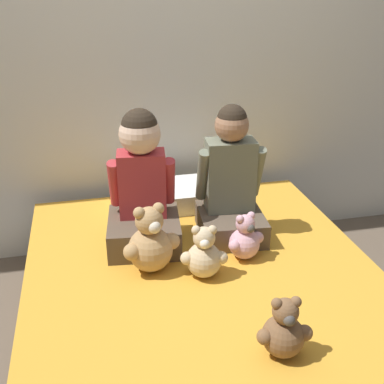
{
  "coord_description": "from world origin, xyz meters",
  "views": [
    {
      "loc": [
        -0.45,
        -1.68,
        1.61
      ],
      "look_at": [
        0.0,
        0.28,
        0.68
      ],
      "focal_mm": 45.0,
      "sensor_mm": 36.0,
      "label": 1
    }
  ],
  "objects_px": {
    "child_on_right": "(231,184)",
    "teddy_bear_between_children": "(204,255)",
    "bed": "(206,314)",
    "teddy_bear_held_by_right_child": "(245,239)",
    "pillow_at_headboard": "(174,196)",
    "teddy_bear_held_by_left_child": "(150,243)",
    "teddy_bear_at_foot_of_bed": "(284,331)",
    "child_on_left": "(142,190)"
  },
  "relations": [
    {
      "from": "child_on_right",
      "to": "teddy_bear_between_children",
      "type": "bearing_deg",
      "value": -117.85
    },
    {
      "from": "bed",
      "to": "teddy_bear_held_by_right_child",
      "type": "xyz_separation_m",
      "value": [
        0.21,
        0.12,
        0.29
      ]
    },
    {
      "from": "teddy_bear_between_children",
      "to": "pillow_at_headboard",
      "type": "height_order",
      "value": "teddy_bear_between_children"
    },
    {
      "from": "bed",
      "to": "teddy_bear_held_by_right_child",
      "type": "distance_m",
      "value": 0.38
    },
    {
      "from": "teddy_bear_between_children",
      "to": "pillow_at_headboard",
      "type": "distance_m",
      "value": 0.72
    },
    {
      "from": "teddy_bear_held_by_left_child",
      "to": "pillow_at_headboard",
      "type": "height_order",
      "value": "teddy_bear_held_by_left_child"
    },
    {
      "from": "teddy_bear_held_by_right_child",
      "to": "teddy_bear_between_children",
      "type": "distance_m",
      "value": 0.24
    },
    {
      "from": "child_on_right",
      "to": "teddy_bear_at_foot_of_bed",
      "type": "xyz_separation_m",
      "value": [
        -0.07,
        -0.86,
        -0.17
      ]
    },
    {
      "from": "child_on_left",
      "to": "teddy_bear_held_by_left_child",
      "type": "distance_m",
      "value": 0.28
    },
    {
      "from": "child_on_left",
      "to": "teddy_bear_held_by_right_child",
      "type": "height_order",
      "value": "child_on_left"
    },
    {
      "from": "pillow_at_headboard",
      "to": "child_on_right",
      "type": "bearing_deg",
      "value": -60.27
    },
    {
      "from": "bed",
      "to": "teddy_bear_held_by_left_child",
      "type": "bearing_deg",
      "value": 151.51
    },
    {
      "from": "child_on_right",
      "to": "pillow_at_headboard",
      "type": "relative_size",
      "value": 1.09
    },
    {
      "from": "teddy_bear_held_by_left_child",
      "to": "teddy_bear_held_by_right_child",
      "type": "xyz_separation_m",
      "value": [
        0.43,
        -0.0,
        -0.04
      ]
    },
    {
      "from": "teddy_bear_at_foot_of_bed",
      "to": "teddy_bear_held_by_left_child",
      "type": "bearing_deg",
      "value": 125.44
    },
    {
      "from": "teddy_bear_between_children",
      "to": "child_on_right",
      "type": "bearing_deg",
      "value": 68.47
    },
    {
      "from": "teddy_bear_held_by_right_child",
      "to": "teddy_bear_between_children",
      "type": "bearing_deg",
      "value": -174.74
    },
    {
      "from": "teddy_bear_held_by_left_child",
      "to": "teddy_bear_between_children",
      "type": "bearing_deg",
      "value": -40.96
    },
    {
      "from": "teddy_bear_held_by_right_child",
      "to": "teddy_bear_at_foot_of_bed",
      "type": "xyz_separation_m",
      "value": [
        -0.07,
        -0.62,
        0.0
      ]
    },
    {
      "from": "teddy_bear_held_by_right_child",
      "to": "pillow_at_headboard",
      "type": "height_order",
      "value": "teddy_bear_held_by_right_child"
    },
    {
      "from": "bed",
      "to": "teddy_bear_at_foot_of_bed",
      "type": "bearing_deg",
      "value": -74.11
    },
    {
      "from": "pillow_at_headboard",
      "to": "teddy_bear_between_children",
      "type": "bearing_deg",
      "value": -90.62
    },
    {
      "from": "child_on_left",
      "to": "teddy_bear_between_children",
      "type": "bearing_deg",
      "value": -51.57
    },
    {
      "from": "bed",
      "to": "teddy_bear_held_by_left_child",
      "type": "distance_m",
      "value": 0.42
    },
    {
      "from": "child_on_left",
      "to": "teddy_bear_held_by_right_child",
      "type": "relative_size",
      "value": 2.92
    },
    {
      "from": "child_on_right",
      "to": "pillow_at_headboard",
      "type": "height_order",
      "value": "child_on_right"
    },
    {
      "from": "child_on_left",
      "to": "teddy_bear_between_children",
      "type": "distance_m",
      "value": 0.44
    },
    {
      "from": "bed",
      "to": "teddy_bear_between_children",
      "type": "relative_size",
      "value": 7.61
    },
    {
      "from": "teddy_bear_between_children",
      "to": "pillow_at_headboard",
      "type": "xyz_separation_m",
      "value": [
        0.01,
        0.72,
        -0.05
      ]
    },
    {
      "from": "child_on_right",
      "to": "teddy_bear_at_foot_of_bed",
      "type": "distance_m",
      "value": 0.88
    },
    {
      "from": "child_on_right",
      "to": "teddy_bear_held_by_right_child",
      "type": "xyz_separation_m",
      "value": [
        -0.0,
        -0.25,
        -0.17
      ]
    },
    {
      "from": "child_on_right",
      "to": "pillow_at_headboard",
      "type": "xyz_separation_m",
      "value": [
        -0.21,
        0.37,
        -0.21
      ]
    },
    {
      "from": "child_on_left",
      "to": "teddy_bear_at_foot_of_bed",
      "type": "distance_m",
      "value": 0.95
    },
    {
      "from": "child_on_right",
      "to": "teddy_bear_between_children",
      "type": "distance_m",
      "value": 0.44
    },
    {
      "from": "teddy_bear_at_foot_of_bed",
      "to": "bed",
      "type": "bearing_deg",
      "value": 110.8
    },
    {
      "from": "teddy_bear_held_by_left_child",
      "to": "bed",
      "type": "bearing_deg",
      "value": -44.37
    },
    {
      "from": "teddy_bear_held_by_left_child",
      "to": "teddy_bear_between_children",
      "type": "xyz_separation_m",
      "value": [
        0.22,
        -0.1,
        -0.03
      ]
    },
    {
      "from": "bed",
      "to": "teddy_bear_held_by_left_child",
      "type": "xyz_separation_m",
      "value": [
        -0.22,
        0.12,
        0.33
      ]
    },
    {
      "from": "teddy_bear_between_children",
      "to": "teddy_bear_at_foot_of_bed",
      "type": "bearing_deg",
      "value": -63.11
    },
    {
      "from": "child_on_right",
      "to": "teddy_bear_held_by_left_child",
      "type": "bearing_deg",
      "value": -146.06
    },
    {
      "from": "teddy_bear_between_children",
      "to": "bed",
      "type": "bearing_deg",
      "value": -58.38
    },
    {
      "from": "teddy_bear_held_by_left_child",
      "to": "pillow_at_headboard",
      "type": "distance_m",
      "value": 0.66
    }
  ]
}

